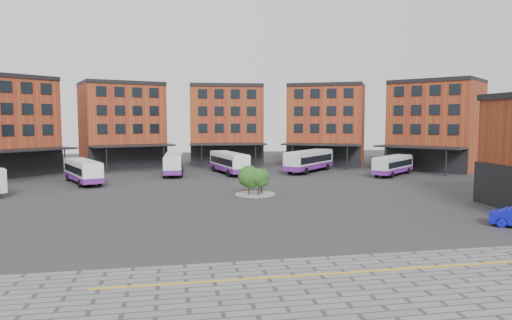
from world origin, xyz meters
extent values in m
plane|color=#28282B|center=(0.00, 0.00, 0.00)|extent=(160.00, 160.00, 0.00)
cube|color=gold|center=(2.00, -14.00, 0.03)|extent=(26.00, 0.15, 0.02)
cube|color=brown|center=(-31.45, 36.93, 7.00)|extent=(16.35, 16.13, 14.00)
cube|color=black|center=(-28.20, 33.32, 2.00)|extent=(10.00, 9.07, 4.00)
cube|color=black|center=(-28.07, 33.17, 9.20)|extent=(8.60, 7.77, 8.00)
cube|color=black|center=(-26.63, 31.58, 4.00)|extent=(12.61, 11.97, 0.25)
cylinder|color=black|center=(-22.05, 33.28, 2.00)|extent=(0.20, 0.20, 4.00)
cube|color=brown|center=(-15.30, 46.44, 7.00)|extent=(15.55, 13.69, 14.00)
cube|color=black|center=(-13.72, 41.85, 2.00)|extent=(12.45, 4.71, 4.00)
cube|color=black|center=(-15.30, 46.44, 14.30)|extent=(15.65, 13.97, 0.60)
cube|color=black|center=(-13.66, 41.66, 9.20)|extent=(10.87, 3.87, 8.00)
cube|color=black|center=(-12.96, 39.63, 4.00)|extent=(13.72, 8.39, 0.25)
cylinder|color=black|center=(-16.67, 36.45, 2.00)|extent=(0.20, 0.20, 4.00)
cylinder|color=black|center=(-8.07, 39.41, 2.00)|extent=(0.20, 0.20, 4.00)
cube|color=brown|center=(3.28, 48.89, 7.00)|extent=(13.67, 10.88, 14.00)
cube|color=black|center=(2.94, 44.05, 2.00)|extent=(13.00, 1.41, 4.00)
cube|color=black|center=(3.28, 48.89, 14.30)|extent=(13.69, 11.18, 0.60)
cube|color=black|center=(2.93, 43.85, 9.20)|extent=(11.42, 0.95, 8.00)
cube|color=black|center=(2.78, 41.70, 4.00)|extent=(13.28, 5.30, 0.25)
cylinder|color=black|center=(-1.89, 40.22, 2.00)|extent=(0.20, 0.20, 4.00)
cylinder|color=black|center=(7.19, 39.59, 2.00)|extent=(0.20, 0.20, 4.00)
cube|color=brown|center=(21.34, 43.88, 7.00)|extent=(16.12, 14.81, 14.00)
cube|color=black|center=(19.14, 39.56, 2.00)|extent=(11.81, 6.35, 4.00)
cube|color=black|center=(21.34, 43.88, 14.30)|extent=(16.26, 15.08, 0.60)
cube|color=black|center=(19.04, 39.38, 9.20)|extent=(10.26, 5.33, 8.00)
cube|color=black|center=(18.07, 37.46, 4.00)|extent=(13.58, 9.82, 0.25)
cylinder|color=black|center=(13.20, 37.92, 2.00)|extent=(0.20, 0.20, 4.00)
cylinder|color=black|center=(21.31, 33.79, 2.00)|extent=(0.20, 0.20, 4.00)
cube|color=brown|center=(36.00, 32.21, 7.00)|extent=(16.02, 16.39, 14.00)
cube|color=black|center=(32.29, 29.09, 2.00)|extent=(8.74, 10.28, 4.00)
cube|color=black|center=(36.00, 32.21, 14.30)|extent=(16.25, 16.58, 0.60)
cube|color=black|center=(32.14, 28.96, 9.20)|extent=(7.47, 8.86, 8.00)
cube|color=black|center=(30.49, 27.58, 4.00)|extent=(11.73, 12.79, 0.25)
cylinder|color=black|center=(26.19, 29.91, 2.00)|extent=(0.20, 0.20, 4.00)
cylinder|color=black|center=(32.03, 22.94, 2.00)|extent=(0.20, 0.20, 4.00)
cylinder|color=gray|center=(2.00, 12.00, 0.06)|extent=(4.40, 4.40, 0.12)
cylinder|color=#332114|center=(1.20, 11.40, 0.75)|extent=(0.14, 0.14, 1.49)
sphere|color=#22541C|center=(1.20, 11.40, 2.09)|extent=(2.35, 2.35, 2.35)
sphere|color=#22541C|center=(1.40, 11.25, 1.64)|extent=(1.65, 1.65, 1.65)
cylinder|color=#332114|center=(2.80, 12.60, 0.65)|extent=(0.14, 0.14, 1.31)
sphere|color=#22541C|center=(2.80, 12.60, 1.83)|extent=(1.84, 1.84, 1.84)
sphere|color=#22541C|center=(3.00, 12.45, 1.44)|extent=(1.29, 1.29, 1.29)
cylinder|color=#332114|center=(2.20, 11.00, 0.73)|extent=(0.14, 0.14, 1.47)
sphere|color=#22541C|center=(2.20, 11.00, 2.05)|extent=(1.89, 1.89, 1.89)
sphere|color=#22541C|center=(2.40, 10.85, 1.61)|extent=(1.32, 1.32, 1.32)
cube|color=white|center=(-18.06, 24.72, 1.71)|extent=(6.36, 10.70, 2.36)
cube|color=black|center=(-18.06, 24.72, 1.88)|extent=(6.08, 9.95, 0.92)
cube|color=silver|center=(-18.06, 24.72, 2.94)|extent=(6.10, 10.28, 0.12)
cube|color=black|center=(-20.09, 29.51, 1.93)|extent=(1.93, 0.91, 1.06)
cube|color=#5D1D83|center=(-18.06, 24.72, 0.87)|extent=(6.41, 10.76, 0.67)
cylinder|color=black|center=(-20.50, 27.37, 0.48)|extent=(0.64, 1.00, 0.96)
cylinder|color=black|center=(-18.28, 28.31, 0.48)|extent=(0.64, 1.00, 0.96)
cylinder|color=black|center=(-17.85, 21.12, 0.48)|extent=(0.64, 1.00, 0.96)
cylinder|color=black|center=(-15.63, 22.06, 0.48)|extent=(0.64, 1.00, 0.96)
cube|color=silver|center=(-6.63, 32.13, 1.74)|extent=(2.85, 10.85, 2.40)
cube|color=black|center=(-6.63, 32.13, 1.91)|extent=(2.87, 9.99, 0.93)
cube|color=silver|center=(-6.63, 32.13, 2.99)|extent=(2.73, 10.42, 0.12)
cube|color=black|center=(-6.43, 37.41, 1.96)|extent=(2.08, 0.20, 1.08)
cube|color=#5D1D83|center=(-6.63, 32.13, 0.88)|extent=(2.89, 10.89, 0.69)
cylinder|color=black|center=(-7.72, 35.62, 0.49)|extent=(0.33, 0.99, 0.98)
cylinder|color=black|center=(-5.28, 35.53, 0.49)|extent=(0.33, 0.99, 0.98)
cylinder|color=black|center=(-7.98, 28.74, 0.49)|extent=(0.33, 0.99, 0.98)
cylinder|color=black|center=(-5.53, 28.64, 0.49)|extent=(0.33, 0.99, 0.98)
cube|color=white|center=(1.65, 31.85, 1.83)|extent=(4.78, 11.65, 2.53)
cube|color=black|center=(1.65, 31.85, 2.01)|extent=(4.66, 10.77, 0.98)
cube|color=silver|center=(1.65, 31.85, 3.15)|extent=(4.59, 11.18, 0.12)
cube|color=black|center=(0.54, 37.32, 2.07)|extent=(2.17, 0.55, 1.14)
cube|color=#5D1D83|center=(1.65, 31.85, 0.93)|extent=(4.83, 11.69, 0.72)
cylinder|color=black|center=(-0.34, 35.16, 0.52)|extent=(0.51, 1.07, 1.03)
cylinder|color=black|center=(2.20, 35.67, 0.52)|extent=(0.51, 1.07, 1.03)
cylinder|color=black|center=(1.11, 28.03, 0.52)|extent=(0.51, 1.07, 1.03)
cylinder|color=black|center=(3.64, 28.54, 0.52)|extent=(0.51, 1.07, 1.03)
cube|color=silver|center=(14.30, 31.89, 1.92)|extent=(10.17, 10.52, 2.66)
cube|color=black|center=(14.30, 31.89, 2.11)|extent=(9.56, 9.86, 1.03)
cube|color=silver|center=(14.30, 31.89, 3.31)|extent=(9.76, 10.10, 0.13)
cube|color=black|center=(18.33, 36.14, 2.17)|extent=(1.75, 1.67, 1.19)
cube|color=#5D1D83|center=(14.30, 31.89, 0.98)|extent=(10.22, 10.57, 0.76)
cylinder|color=black|center=(15.94, 35.59, 0.54)|extent=(0.98, 1.01, 1.08)
cylinder|color=black|center=(17.91, 33.73, 0.54)|extent=(0.98, 1.01, 1.08)
cylinder|color=black|center=(10.69, 30.05, 0.54)|extent=(0.98, 1.01, 1.08)
cylinder|color=black|center=(12.66, 28.19, 0.54)|extent=(0.98, 1.01, 1.08)
cube|color=silver|center=(25.09, 25.38, 1.63)|extent=(9.09, 8.42, 2.25)
cube|color=black|center=(25.09, 25.38, 1.79)|extent=(8.52, 7.93, 0.87)
cube|color=silver|center=(25.09, 25.38, 2.80)|extent=(8.73, 8.09, 0.11)
cube|color=black|center=(28.80, 28.66, 1.84)|extent=(1.38, 1.54, 1.01)
cube|color=#5D1D83|center=(25.09, 25.38, 0.83)|extent=(9.15, 8.48, 0.64)
cylinder|color=black|center=(26.75, 28.38, 0.46)|extent=(0.87, 0.82, 0.92)
cylinder|color=black|center=(28.27, 26.66, 0.46)|extent=(0.87, 0.82, 0.92)
cylinder|color=black|center=(21.91, 24.09, 0.46)|extent=(0.87, 0.82, 0.92)
cylinder|color=black|center=(23.43, 22.37, 0.46)|extent=(0.87, 0.82, 0.92)
camera|label=1|loc=(-6.99, -36.28, 8.09)|focal=32.00mm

